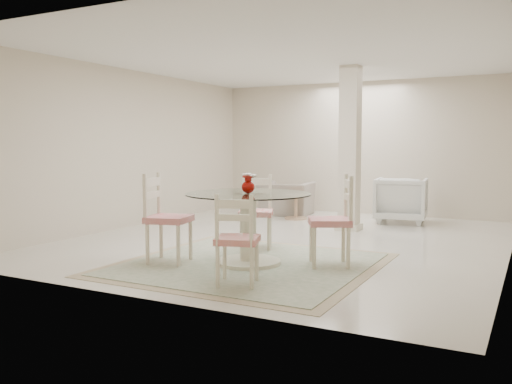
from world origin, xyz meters
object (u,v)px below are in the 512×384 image
at_px(dining_table, 248,229).
at_px(dining_chair_east, 336,214).
at_px(dining_chair_west, 163,211).
at_px(recliner_taupe, 286,199).
at_px(dining_chair_south, 236,233).
at_px(armchair_white, 401,200).
at_px(column, 350,149).
at_px(red_vase, 248,184).
at_px(side_table, 296,208).
at_px(dining_chair_north, 256,206).

relative_size(dining_table, dining_chair_east, 1.25).
height_order(dining_chair_west, recliner_taupe, dining_chair_west).
height_order(dining_chair_west, dining_chair_south, dining_chair_west).
bearing_deg(armchair_white, column, 58.72).
bearing_deg(dining_chair_south, red_vase, -87.16).
bearing_deg(armchair_white, recliner_taupe, -7.63).
height_order(dining_table, dining_chair_west, dining_chair_west).
xyz_separation_m(dining_chair_east, side_table, (-2.01, 3.50, -0.41)).
xyz_separation_m(dining_table, dining_chair_east, (0.95, 0.39, 0.19)).
distance_m(dining_table, side_table, 4.04).
relative_size(column, red_vase, 11.39).
bearing_deg(side_table, dining_chair_north, -76.98).
relative_size(red_vase, recliner_taupe, 0.23).
bearing_deg(dining_chair_west, red_vase, -81.82).
bearing_deg(column, armchair_white, 65.47).
bearing_deg(dining_table, dining_chair_north, 112.09).
height_order(dining_chair_south, side_table, dining_chair_south).
xyz_separation_m(red_vase, side_table, (-1.06, 3.89, -0.75)).
bearing_deg(dining_chair_east, armchair_white, 155.26).
height_order(recliner_taupe, armchair_white, armchair_white).
bearing_deg(dining_chair_west, column, -32.19).
bearing_deg(dining_table, recliner_taupe, 108.86).
xyz_separation_m(dining_chair_east, armchair_white, (-0.14, 3.98, -0.20)).
relative_size(red_vase, dining_chair_east, 0.20).
distance_m(dining_chair_west, recliner_taupe, 4.82).
relative_size(column, dining_chair_north, 2.43).
distance_m(column, side_table, 1.90).
xyz_separation_m(red_vase, dining_chair_north, (-0.38, 0.94, -0.38)).
bearing_deg(dining_table, dining_chair_west, -158.65).
distance_m(dining_chair_south, side_table, 5.05).
relative_size(recliner_taupe, side_table, 2.20).
bearing_deg(recliner_taupe, dining_chair_north, 101.88).
bearing_deg(recliner_taupe, dining_chair_east, 115.37).
height_order(dining_chair_south, recliner_taupe, dining_chair_south).
bearing_deg(recliner_taupe, column, 137.14).
relative_size(dining_chair_east, dining_chair_north, 1.06).
relative_size(dining_chair_east, dining_chair_west, 0.99).
relative_size(column, recliner_taupe, 2.67).
relative_size(dining_chair_west, armchair_white, 1.30).
distance_m(red_vase, dining_chair_west, 1.08).
distance_m(red_vase, dining_chair_north, 1.09).
bearing_deg(dining_chair_east, column, 168.04).
distance_m(column, armchair_white, 1.67).
height_order(red_vase, dining_chair_east, dining_chair_east).
bearing_deg(column, dining_table, -94.32).
height_order(column, armchair_white, column).
height_order(dining_table, dining_chair_east, dining_chair_east).
bearing_deg(recliner_taupe, side_table, 124.45).
xyz_separation_m(red_vase, dining_chair_south, (0.38, -0.95, -0.42)).
distance_m(dining_chair_west, dining_chair_south, 1.45).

